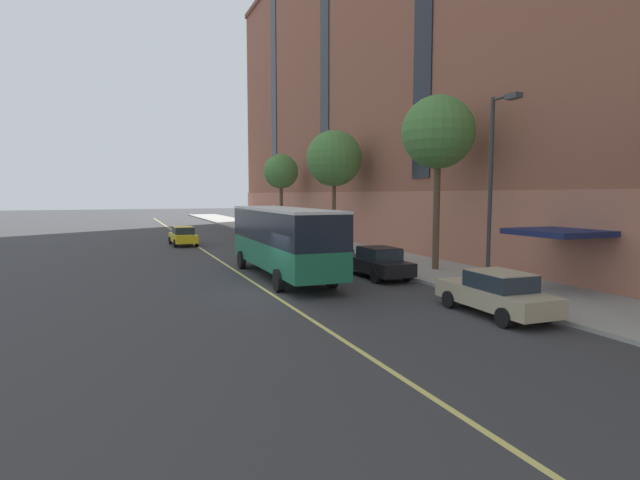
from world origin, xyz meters
TOP-DOWN VIEW (x-y plane):
  - ground_plane at (0.00, 0.00)m, footprint 260.00×260.00m
  - sidewalk at (9.22, 3.00)m, footprint 5.51×160.00m
  - city_bus at (0.86, 3.67)m, footprint 2.88×11.33m
  - parked_car_green_1 at (5.31, 27.33)m, footprint 2.01×4.69m
  - parked_car_navy_2 at (5.21, 8.43)m, footprint 2.11×4.53m
  - parked_car_black_3 at (5.29, 1.96)m, footprint 1.95×4.78m
  - parked_car_champagne_5 at (5.31, -6.53)m, footprint 2.03×4.76m
  - parked_car_darkgray_6 at (5.37, 17.91)m, footprint 2.08×4.74m
  - taxi_cab at (-1.81, 22.02)m, footprint 2.01×4.70m
  - street_tree_mid_block at (9.17, 2.52)m, footprint 3.88×3.88m
  - street_tree_far_uptown at (9.17, 16.23)m, footprint 4.38×4.38m
  - street_tree_far_downtown at (9.17, 29.94)m, footprint 3.59×3.59m
  - street_lamp at (7.07, -4.26)m, footprint 0.36×1.48m
  - fire_hydrant at (6.97, -3.27)m, footprint 0.42×0.24m
  - lane_centerline at (-0.84, 3.00)m, footprint 0.16×140.00m

SIDE VIEW (x-z plane):
  - ground_plane at x=0.00m, z-range 0.00..0.00m
  - lane_centerline at x=-0.84m, z-range 0.00..0.01m
  - sidewalk at x=9.22m, z-range 0.00..0.15m
  - fire_hydrant at x=6.97m, z-range 0.13..0.85m
  - taxi_cab at x=-1.81m, z-range 0.00..1.56m
  - parked_car_champagne_5 at x=5.31m, z-range 0.00..1.56m
  - parked_car_darkgray_6 at x=5.37m, z-range 0.00..1.56m
  - parked_car_navy_2 at x=5.21m, z-range 0.00..1.56m
  - parked_car_black_3 at x=5.29m, z-range 0.00..1.56m
  - parked_car_green_1 at x=5.31m, z-range 0.00..1.56m
  - city_bus at x=0.86m, z-range 0.29..3.79m
  - street_lamp at x=7.07m, z-range 0.95..8.78m
  - street_tree_far_downtown at x=9.17m, z-range 2.41..10.62m
  - street_tree_far_uptown at x=9.17m, z-range 2.46..11.50m
  - street_tree_mid_block at x=9.17m, z-range 2.79..12.05m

